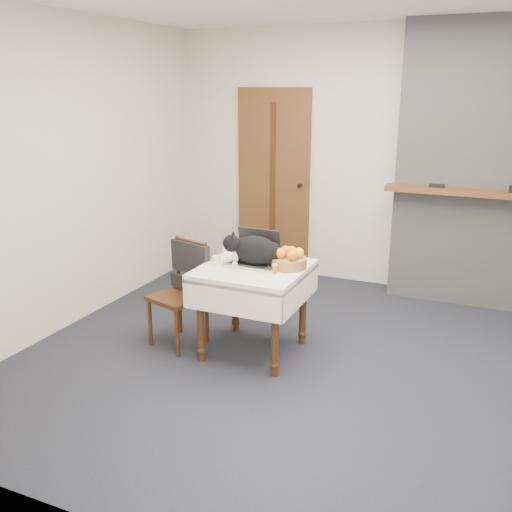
{
  "coord_description": "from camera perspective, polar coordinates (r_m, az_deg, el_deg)",
  "views": [
    {
      "loc": [
        1.11,
        -3.76,
        2.01
      ],
      "look_at": [
        -0.51,
        -0.07,
        0.81
      ],
      "focal_mm": 40.0,
      "sensor_mm": 36.0,
      "label": 1
    }
  ],
  "objects": [
    {
      "name": "side_table",
      "position": [
        4.34,
        -0.26,
        -2.52
      ],
      "size": [
        0.78,
        0.78,
        0.7
      ],
      "color": "#3D2210",
      "rests_on": "ground"
    },
    {
      "name": "cream_jar",
      "position": [
        4.37,
        -3.97,
        -0.41
      ],
      "size": [
        0.06,
        0.06,
        0.07
      ],
      "primitive_type": "cylinder",
      "color": "white",
      "rests_on": "side_table"
    },
    {
      "name": "door",
      "position": [
        6.27,
        1.76,
        7.34
      ],
      "size": [
        0.82,
        0.1,
        2.0
      ],
      "color": "brown",
      "rests_on": "ground"
    },
    {
      "name": "pill_bottle",
      "position": [
        4.15,
        1.89,
        -1.26
      ],
      "size": [
        0.03,
        0.03,
        0.07
      ],
      "color": "#A46714",
      "rests_on": "side_table"
    },
    {
      "name": "room_shell",
      "position": [
        4.38,
        9.22,
        13.17
      ],
      "size": [
        4.52,
        4.01,
        2.61
      ],
      "color": "beige",
      "rests_on": "ground"
    },
    {
      "name": "fruit_basket",
      "position": [
        4.28,
        3.33,
        -0.36
      ],
      "size": [
        0.27,
        0.27,
        0.15
      ],
      "color": "#A27541",
      "rests_on": "side_table"
    },
    {
      "name": "ground",
      "position": [
        4.41,
        6.58,
        -10.63
      ],
      "size": [
        4.5,
        4.5,
        0.0
      ],
      "primitive_type": "plane",
      "color": "black",
      "rests_on": "ground"
    },
    {
      "name": "cat",
      "position": [
        4.31,
        0.08,
        0.49
      ],
      "size": [
        0.56,
        0.33,
        0.27
      ],
      "rotation": [
        0.0,
        0.0,
        0.35
      ],
      "color": "black",
      "rests_on": "side_table"
    },
    {
      "name": "laptop",
      "position": [
        4.38,
        -0.11,
        0.08
      ],
      "size": [
        0.36,
        0.31,
        0.26
      ],
      "rotation": [
        0.0,
        0.0,
        -0.03
      ],
      "color": "#B7B7BC",
      "rests_on": "side_table"
    },
    {
      "name": "desk_clutter",
      "position": [
        4.28,
        1.89,
        -1.16
      ],
      "size": [
        0.13,
        0.03,
        0.01
      ],
      "primitive_type": "cube",
      "rotation": [
        0.0,
        0.0,
        0.1
      ],
      "color": "black",
      "rests_on": "side_table"
    },
    {
      "name": "chair",
      "position": [
        4.59,
        -7.12,
        -2.2
      ],
      "size": [
        0.47,
        0.47,
        0.85
      ],
      "rotation": [
        0.0,
        0.0,
        -0.3
      ],
      "color": "#3D2210",
      "rests_on": "ground"
    },
    {
      "name": "chimney",
      "position": [
        5.66,
        21.61,
        8.23
      ],
      "size": [
        1.62,
        0.48,
        2.6
      ],
      "color": "gray",
      "rests_on": "ground"
    }
  ]
}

